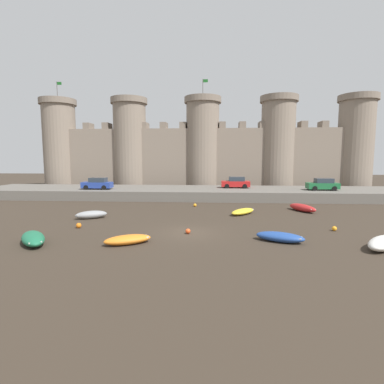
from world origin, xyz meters
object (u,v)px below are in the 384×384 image
(car_quay_centre_west, at_px, (97,184))
(mooring_buoy_near_shore, at_px, (188,231))
(rowboat_near_channel_right, at_px, (33,238))
(rowboat_foreground_left, at_px, (91,214))
(rowboat_foreground_right, at_px, (302,208))
(rowboat_midflat_left, at_px, (243,211))
(rowboat_midflat_centre, at_px, (384,243))
(mooring_buoy_near_channel, at_px, (79,225))
(car_quay_east, at_px, (323,184))
(car_quay_centre_east, at_px, (236,183))
(rowboat_near_channel_left, at_px, (280,237))
(mooring_buoy_off_centre, at_px, (334,229))
(mooring_buoy_mid_mud, at_px, (195,205))
(rowboat_midflat_right, at_px, (128,239))

(car_quay_centre_west, bearing_deg, mooring_buoy_near_shore, -52.54)
(rowboat_near_channel_right, relative_size, mooring_buoy_near_shore, 9.62)
(rowboat_foreground_left, height_order, rowboat_foreground_right, rowboat_foreground_right)
(rowboat_midflat_left, bearing_deg, rowboat_midflat_centre, -55.05)
(rowboat_foreground_right, bearing_deg, mooring_buoy_near_channel, -156.20)
(rowboat_foreground_right, bearing_deg, mooring_buoy_near_shore, -138.11)
(rowboat_foreground_left, relative_size, car_quay_centre_west, 0.74)
(car_quay_east, distance_m, car_quay_centre_east, 11.80)
(mooring_buoy_near_shore, bearing_deg, car_quay_centre_east, 76.59)
(rowboat_near_channel_left, xyz_separation_m, mooring_buoy_off_centre, (4.93, 3.35, -0.16))
(car_quay_centre_east, bearing_deg, mooring_buoy_near_channel, -124.73)
(rowboat_midflat_left, bearing_deg, rowboat_foreground_right, 18.06)
(rowboat_near_channel_left, height_order, car_quay_centre_east, car_quay_centre_east)
(rowboat_midflat_left, distance_m, car_quay_east, 16.53)
(mooring_buoy_near_shore, bearing_deg, car_quay_east, 49.30)
(rowboat_midflat_centre, xyz_separation_m, mooring_buoy_mid_mud, (-12.85, 15.35, -0.22))
(rowboat_midflat_left, bearing_deg, car_quay_centre_east, 88.80)
(rowboat_near_channel_left, relative_size, rowboat_midflat_left, 1.00)
(mooring_buoy_mid_mud, distance_m, car_quay_east, 18.50)
(mooring_buoy_mid_mud, bearing_deg, car_quay_centre_west, 156.23)
(rowboat_foreground_right, xyz_separation_m, car_quay_centre_east, (-6.24, 11.55, 1.68))
(mooring_buoy_near_channel, bearing_deg, rowboat_near_channel_right, -102.42)
(rowboat_foreground_right, relative_size, rowboat_midflat_left, 1.11)
(rowboat_foreground_left, relative_size, rowboat_midflat_centre, 0.86)
(rowboat_foreground_left, height_order, rowboat_near_channel_right, rowboat_near_channel_right)
(mooring_buoy_near_shore, bearing_deg, mooring_buoy_near_channel, 172.37)
(rowboat_foreground_left, height_order, mooring_buoy_mid_mud, rowboat_foreground_left)
(rowboat_midflat_centre, distance_m, mooring_buoy_off_centre, 4.73)
(rowboat_foreground_left, relative_size, rowboat_near_channel_right, 0.81)
(mooring_buoy_off_centre, bearing_deg, car_quay_centre_east, 107.12)
(rowboat_foreground_right, height_order, rowboat_midflat_centre, rowboat_midflat_centre)
(rowboat_foreground_left, height_order, car_quay_centre_west, car_quay_centre_west)
(mooring_buoy_near_shore, xyz_separation_m, car_quay_centre_west, (-14.28, 18.64, 1.89))
(rowboat_near_channel_left, distance_m, mooring_buoy_off_centre, 5.97)
(rowboat_midflat_centre, xyz_separation_m, car_quay_centre_east, (-7.43, 24.73, 1.67))
(mooring_buoy_near_channel, bearing_deg, rowboat_near_channel_left, -10.58)
(mooring_buoy_near_shore, xyz_separation_m, mooring_buoy_near_channel, (-9.08, 1.22, 0.02))
(rowboat_midflat_centre, height_order, rowboat_midflat_right, rowboat_midflat_centre)
(rowboat_foreground_right, relative_size, mooring_buoy_mid_mud, 10.16)
(rowboat_foreground_left, height_order, rowboat_midflat_right, rowboat_foreground_left)
(rowboat_near_channel_left, height_order, mooring_buoy_mid_mud, rowboat_near_channel_left)
(rowboat_foreground_right, xyz_separation_m, rowboat_midflat_left, (-6.53, -2.13, -0.10))
(car_quay_east, bearing_deg, mooring_buoy_off_centre, -106.72)
(car_quay_east, bearing_deg, rowboat_midflat_centre, -100.47)
(rowboat_midflat_left, xyz_separation_m, mooring_buoy_near_shore, (-4.92, -8.14, -0.11))
(rowboat_near_channel_right, xyz_separation_m, rowboat_foreground_right, (21.55, 13.67, 0.00))
(car_quay_centre_east, bearing_deg, rowboat_foreground_right, -61.61)
(rowboat_near_channel_right, bearing_deg, mooring_buoy_mid_mud, 58.02)
(rowboat_foreground_right, relative_size, mooring_buoy_near_shore, 9.96)
(rowboat_midflat_centre, xyz_separation_m, rowboat_midflat_right, (-16.42, -0.07, -0.09))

